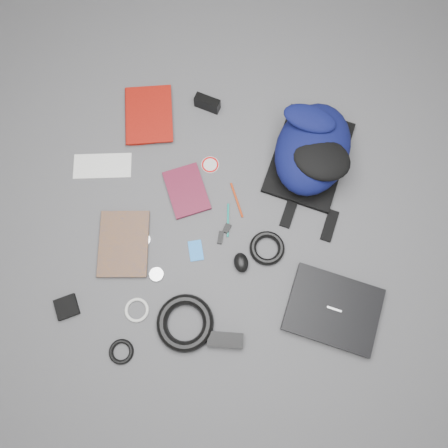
{
  "coord_description": "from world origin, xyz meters",
  "views": [
    {
      "loc": [
        0.02,
        -0.45,
        1.67
      ],
      "look_at": [
        0.0,
        0.0,
        0.02
      ],
      "focal_mm": 35.0,
      "sensor_mm": 36.0,
      "label": 1
    }
  ],
  "objects_px": {
    "comic_book": "(99,244)",
    "compact_camera": "(207,103)",
    "pouch": "(67,307)",
    "mouse": "(241,263)",
    "laptop": "(333,309)",
    "backpack": "(313,149)",
    "textbook_red": "(125,117)",
    "dvd_case": "(187,191)",
    "power_brick": "(225,340)"
  },
  "relations": [
    {
      "from": "mouse",
      "to": "pouch",
      "type": "distance_m",
      "value": 0.68
    },
    {
      "from": "laptop",
      "to": "textbook_red",
      "type": "relative_size",
      "value": 1.25
    },
    {
      "from": "comic_book",
      "to": "pouch",
      "type": "relative_size",
      "value": 3.29
    },
    {
      "from": "compact_camera",
      "to": "pouch",
      "type": "height_order",
      "value": "compact_camera"
    },
    {
      "from": "dvd_case",
      "to": "compact_camera",
      "type": "bearing_deg",
      "value": 60.09
    },
    {
      "from": "laptop",
      "to": "dvd_case",
      "type": "relative_size",
      "value": 1.61
    },
    {
      "from": "pouch",
      "to": "mouse",
      "type": "bearing_deg",
      "value": 16.64
    },
    {
      "from": "backpack",
      "to": "power_brick",
      "type": "relative_size",
      "value": 3.45
    },
    {
      "from": "backpack",
      "to": "comic_book",
      "type": "relative_size",
      "value": 1.7
    },
    {
      "from": "dvd_case",
      "to": "pouch",
      "type": "bearing_deg",
      "value": -151.49
    },
    {
      "from": "laptop",
      "to": "mouse",
      "type": "bearing_deg",
      "value": 170.93
    },
    {
      "from": "dvd_case",
      "to": "backpack",
      "type": "bearing_deg",
      "value": -1.96
    },
    {
      "from": "textbook_red",
      "to": "comic_book",
      "type": "distance_m",
      "value": 0.55
    },
    {
      "from": "textbook_red",
      "to": "power_brick",
      "type": "height_order",
      "value": "power_brick"
    },
    {
      "from": "backpack",
      "to": "dvd_case",
      "type": "bearing_deg",
      "value": -144.34
    },
    {
      "from": "laptop",
      "to": "comic_book",
      "type": "distance_m",
      "value": 0.93
    },
    {
      "from": "comic_book",
      "to": "compact_camera",
      "type": "bearing_deg",
      "value": 55.35
    },
    {
      "from": "laptop",
      "to": "power_brick",
      "type": "height_order",
      "value": "laptop"
    },
    {
      "from": "dvd_case",
      "to": "pouch",
      "type": "xyz_separation_m",
      "value": [
        -0.42,
        -0.48,
        0.0
      ]
    },
    {
      "from": "backpack",
      "to": "compact_camera",
      "type": "height_order",
      "value": "backpack"
    },
    {
      "from": "mouse",
      "to": "pouch",
      "type": "relative_size",
      "value": 0.97
    },
    {
      "from": "compact_camera",
      "to": "mouse",
      "type": "xyz_separation_m",
      "value": [
        0.16,
        -0.67,
        -0.01
      ]
    },
    {
      "from": "textbook_red",
      "to": "laptop",
      "type": "bearing_deg",
      "value": -48.32
    },
    {
      "from": "textbook_red",
      "to": "power_brick",
      "type": "xyz_separation_m",
      "value": [
        0.46,
        -0.89,
        0.0
      ]
    },
    {
      "from": "backpack",
      "to": "dvd_case",
      "type": "xyz_separation_m",
      "value": [
        -0.49,
        -0.16,
        -0.09
      ]
    },
    {
      "from": "power_brick",
      "to": "pouch",
      "type": "relative_size",
      "value": 1.62
    },
    {
      "from": "compact_camera",
      "to": "pouch",
      "type": "relative_size",
      "value": 1.34
    },
    {
      "from": "power_brick",
      "to": "mouse",
      "type": "bearing_deg",
      "value": 82.16
    },
    {
      "from": "backpack",
      "to": "textbook_red",
      "type": "relative_size",
      "value": 1.68
    },
    {
      "from": "comic_book",
      "to": "dvd_case",
      "type": "height_order",
      "value": "comic_book"
    },
    {
      "from": "comic_book",
      "to": "power_brick",
      "type": "bearing_deg",
      "value": -36.38
    },
    {
      "from": "textbook_red",
      "to": "compact_camera",
      "type": "xyz_separation_m",
      "value": [
        0.34,
        0.07,
        0.02
      ]
    },
    {
      "from": "laptop",
      "to": "backpack",
      "type": "bearing_deg",
      "value": 113.6
    },
    {
      "from": "laptop",
      "to": "pouch",
      "type": "bearing_deg",
      "value": -162.27
    },
    {
      "from": "mouse",
      "to": "backpack",
      "type": "bearing_deg",
      "value": 46.34
    },
    {
      "from": "comic_book",
      "to": "compact_camera",
      "type": "distance_m",
      "value": 0.73
    },
    {
      "from": "backpack",
      "to": "mouse",
      "type": "bearing_deg",
      "value": -103.24
    },
    {
      "from": "laptop",
      "to": "textbook_red",
      "type": "height_order",
      "value": "laptop"
    },
    {
      "from": "compact_camera",
      "to": "power_brick",
      "type": "height_order",
      "value": "compact_camera"
    },
    {
      "from": "textbook_red",
      "to": "power_brick",
      "type": "relative_size",
      "value": 2.05
    },
    {
      "from": "dvd_case",
      "to": "compact_camera",
      "type": "relative_size",
      "value": 1.93
    },
    {
      "from": "comic_book",
      "to": "pouch",
      "type": "bearing_deg",
      "value": -112.97
    },
    {
      "from": "comic_book",
      "to": "laptop",
      "type": "bearing_deg",
      "value": -15.8
    },
    {
      "from": "backpack",
      "to": "mouse",
      "type": "xyz_separation_m",
      "value": [
        -0.27,
        -0.45,
        -0.07
      ]
    },
    {
      "from": "comic_book",
      "to": "pouch",
      "type": "distance_m",
      "value": 0.26
    },
    {
      "from": "comic_book",
      "to": "pouch",
      "type": "height_order",
      "value": "same"
    },
    {
      "from": "dvd_case",
      "to": "pouch",
      "type": "height_order",
      "value": "pouch"
    },
    {
      "from": "mouse",
      "to": "pouch",
      "type": "xyz_separation_m",
      "value": [
        -0.65,
        -0.19,
        -0.01
      ]
    },
    {
      "from": "compact_camera",
      "to": "textbook_red",
      "type": "bearing_deg",
      "value": -148.28
    },
    {
      "from": "dvd_case",
      "to": "power_brick",
      "type": "xyz_separation_m",
      "value": [
        0.18,
        -0.58,
        0.01
      ]
    }
  ]
}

